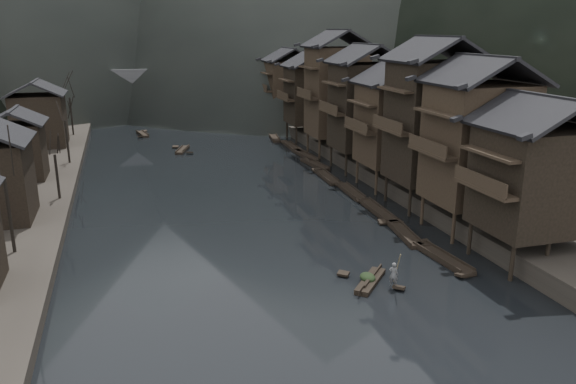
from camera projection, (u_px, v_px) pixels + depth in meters
name	position (u px, v px, depth m)	size (l,w,h in m)	color
water	(266.00, 247.00, 43.19)	(300.00, 300.00, 0.00)	black
right_bank	(416.00, 128.00, 89.29)	(40.00, 200.00, 1.80)	#2D2823
stilt_houses	(371.00, 96.00, 63.09)	(9.00, 67.60, 16.31)	black
left_houses	(10.00, 141.00, 54.52)	(8.10, 53.20, 8.73)	black
bare_trees	(45.00, 132.00, 53.45)	(3.92, 63.49, 7.85)	black
moored_sampans	(329.00, 175.00, 63.56)	(3.12, 56.61, 0.47)	black
midriver_boats	(168.00, 134.00, 88.05)	(8.54, 28.13, 0.44)	black
stone_bridge	(173.00, 88.00, 108.01)	(40.00, 6.00, 9.00)	#4C4C4F
hero_sampan	(370.00, 280.00, 37.05)	(3.56, 3.88, 0.43)	black
cargo_heap	(368.00, 272.00, 37.01)	(0.99, 1.30, 0.59)	black
boatman	(394.00, 271.00, 35.95)	(0.60, 0.40, 1.65)	slate
bamboo_pole	(399.00, 235.00, 35.31)	(0.06, 0.06, 4.17)	#8C7A51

